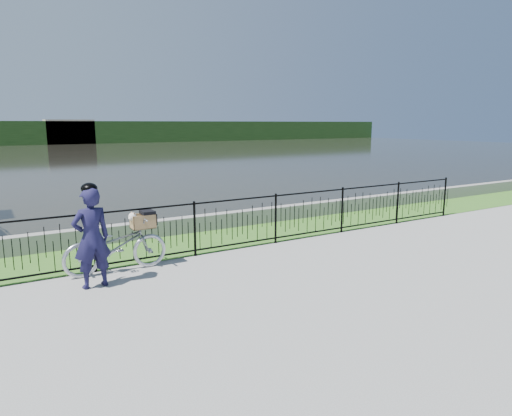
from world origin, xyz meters
TOP-DOWN VIEW (x-y plane):
  - ground at (0.00, 0.00)m, footprint 120.00×120.00m
  - grass_strip at (0.00, 2.60)m, footprint 60.00×2.00m
  - water at (0.00, 33.00)m, footprint 120.00×120.00m
  - quay_wall at (0.00, 3.60)m, footprint 60.00×0.30m
  - fence at (0.00, 1.60)m, footprint 14.00×0.06m
  - far_treeline at (0.00, 60.00)m, footprint 120.00×6.00m
  - far_building_right at (6.00, 58.50)m, footprint 6.00×3.00m
  - bicycle_rig at (-2.65, 1.40)m, footprint 1.89×0.66m
  - cyclist at (-3.20, 0.80)m, footprint 0.66×0.47m

SIDE VIEW (x-z plane):
  - ground at x=0.00m, z-range 0.00..0.00m
  - water at x=0.00m, z-range 0.00..0.00m
  - grass_strip at x=0.00m, z-range 0.00..0.01m
  - quay_wall at x=0.00m, z-range 0.00..0.40m
  - bicycle_rig at x=-2.65m, z-range -0.05..1.06m
  - fence at x=0.00m, z-range 0.00..1.15m
  - cyclist at x=-3.20m, z-range -0.01..1.75m
  - far_treeline at x=0.00m, z-range 0.00..3.00m
  - far_building_right at x=6.00m, z-range 0.00..3.20m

